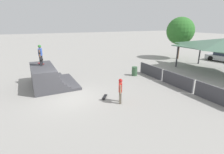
# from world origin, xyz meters

# --- Properties ---
(ground_plane) EXTENTS (160.00, 160.00, 0.00)m
(ground_plane) POSITION_xyz_m (0.00, 0.00, 0.00)
(ground_plane) COLOR gray
(quarter_pipe_ramp) EXTENTS (4.20, 3.30, 1.64)m
(quarter_pipe_ramp) POSITION_xyz_m (-3.08, -1.03, 0.72)
(quarter_pipe_ramp) COLOR #424247
(quarter_pipe_ramp) RESTS_ON ground
(skater_on_deck) EXTENTS (0.70, 0.34, 1.61)m
(skater_on_deck) POSITION_xyz_m (-3.42, -1.31, 2.57)
(skater_on_deck) COLOR #2D2D33
(skater_on_deck) RESTS_ON quarter_pipe_ramp
(skateboard_on_deck) EXTENTS (0.81, 0.46, 0.09)m
(skateboard_on_deck) POSITION_xyz_m (-3.84, -1.31, 1.70)
(skateboard_on_deck) COLOR blue
(skateboard_on_deck) RESTS_ON quarter_pipe_ramp
(bystander_walking) EXTENTS (0.59, 0.38, 1.58)m
(bystander_walking) POSITION_xyz_m (2.20, 2.67, 0.93)
(bystander_walking) COLOR #6B6051
(bystander_walking) RESTS_ON ground
(skateboard_on_ground) EXTENTS (0.77, 0.66, 0.09)m
(skateboard_on_ground) POSITION_xyz_m (1.07, 2.10, 0.06)
(skateboard_on_ground) COLOR silver
(skateboard_on_ground) RESTS_ON ground
(barrier_fence) EXTENTS (9.56, 0.12, 1.05)m
(barrier_fence) POSITION_xyz_m (1.67, 8.03, 0.53)
(barrier_fence) COLOR #3D3D42
(barrier_fence) RESTS_ON ground
(tree_beside_pavilion) EXTENTS (3.66, 3.66, 5.63)m
(tree_beside_pavilion) POSITION_xyz_m (-6.71, 16.85, 3.79)
(tree_beside_pavilion) COLOR brown
(tree_beside_pavilion) RESTS_ON ground
(trash_bin) EXTENTS (0.52, 0.52, 0.85)m
(trash_bin) POSITION_xyz_m (-2.43, 6.79, 0.42)
(trash_bin) COLOR #385B3D
(trash_bin) RESTS_ON ground
(parked_car_silver) EXTENTS (4.25, 2.43, 1.27)m
(parked_car_silver) POSITION_xyz_m (-2.66, 20.69, 0.60)
(parked_car_silver) COLOR #A8AAAF
(parked_car_silver) RESTS_ON ground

